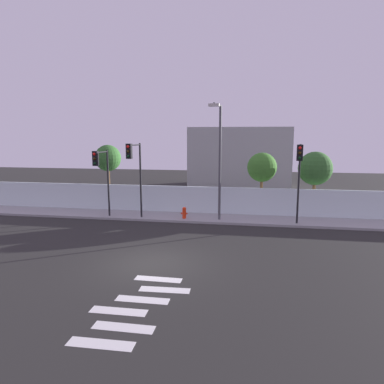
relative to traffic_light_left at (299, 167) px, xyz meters
The scene contains 13 objects.
ground_plane 10.36m from the traffic_light_left, 134.42° to the right, with size 80.00×80.00×0.00m, color #252523.
sidewalk 7.76m from the traffic_light_left, 169.44° to the left, with size 36.00×2.40×0.15m, color gray.
perimeter_wall 7.70m from the traffic_light_left, 159.38° to the left, with size 36.00×0.18×1.80m, color silver.
crosswalk_marking 12.81m from the traffic_light_left, 120.38° to the right, with size 2.86×4.71×0.01m.
traffic_light_left is the anchor object (origin of this frame).
traffic_light_center 9.80m from the traffic_light_left, behind, with size 0.47×1.64×4.77m.
traffic_light_right 11.99m from the traffic_light_left, behind, with size 0.42×1.61×4.31m.
street_lamp_curbside 4.74m from the traffic_light_left, behind, with size 0.62×2.10×7.05m.
fire_hydrant 7.55m from the traffic_light_left, behind, with size 0.44×0.26×0.74m.
roadside_tree_leftmost 13.74m from the traffic_light_left, 164.03° to the left, with size 1.94×1.94×4.72m.
roadside_tree_midleft 4.28m from the traffic_light_left, 117.55° to the left, with size 2.03×2.03×4.24m.
roadside_tree_midright 4.10m from the traffic_light_left, 67.78° to the left, with size 2.27×2.27×4.34m.
low_building_distant 17.02m from the traffic_light_left, 103.30° to the left, with size 10.23×6.00×6.23m, color #999999.
Camera 1 is at (4.02, -13.55, 5.37)m, focal length 32.33 mm.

